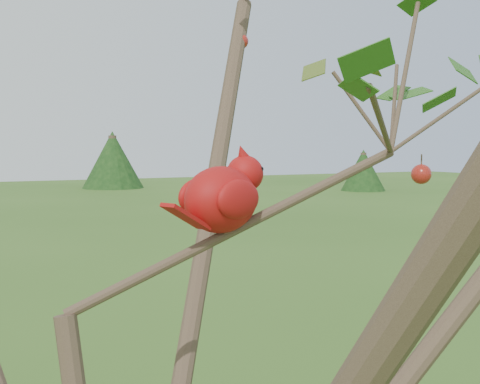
{
  "coord_description": "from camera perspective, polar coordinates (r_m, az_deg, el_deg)",
  "views": [
    {
      "loc": [
        -0.23,
        -0.83,
        2.21
      ],
      "look_at": [
        0.25,
        0.1,
        2.13
      ],
      "focal_mm": 45.0,
      "sensor_mm": 36.0,
      "label": 1
    }
  ],
  "objects": [
    {
      "name": "crabapple_tree",
      "position": [
        0.85,
        -9.93,
        -1.69
      ],
      "size": [
        2.35,
        2.05,
        2.95
      ],
      "color": "#3D2D21",
      "rests_on": "ground"
    },
    {
      "name": "cardinal",
      "position": [
        1.02,
        -1.53,
        -0.36
      ],
      "size": [
        0.23,
        0.15,
        0.16
      ],
      "rotation": [
        0.0,
        0.0,
        0.39
      ],
      "color": "#A6130E",
      "rests_on": "ground"
    }
  ]
}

